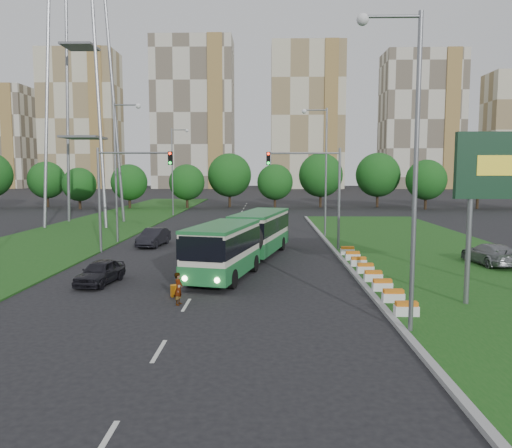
{
  "coord_description": "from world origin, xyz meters",
  "views": [
    {
      "loc": [
        0.74,
        -28.75,
        6.27
      ],
      "look_at": [
        0.04,
        5.45,
        2.6
      ],
      "focal_mm": 35.0,
      "sensor_mm": 36.0,
      "label": 1
    }
  ],
  "objects_px": {
    "articulated_bus": "(243,239)",
    "car_median": "(490,254)",
    "traffic_mast_median": "(318,183)",
    "traffic_mast_left": "(120,183)",
    "shopping_trolley": "(174,291)",
    "car_left_near": "(100,272)",
    "car_left_far": "(154,237)",
    "transmission_pylon": "(79,28)",
    "pedestrian": "(178,289)"
  },
  "relations": [
    {
      "from": "transmission_pylon",
      "to": "articulated_bus",
      "type": "bearing_deg",
      "value": -51.02
    },
    {
      "from": "car_left_far",
      "to": "shopping_trolley",
      "type": "xyz_separation_m",
      "value": [
        4.82,
        -16.72,
        -0.44
      ]
    },
    {
      "from": "articulated_bus",
      "to": "car_left_far",
      "type": "height_order",
      "value": "articulated_bus"
    },
    {
      "from": "traffic_mast_left",
      "to": "pedestrian",
      "type": "bearing_deg",
      "value": -64.85
    },
    {
      "from": "car_median",
      "to": "pedestrian",
      "type": "height_order",
      "value": "car_median"
    },
    {
      "from": "pedestrian",
      "to": "car_median",
      "type": "bearing_deg",
      "value": -52.99
    },
    {
      "from": "car_left_near",
      "to": "traffic_mast_left",
      "type": "bearing_deg",
      "value": 108.06
    },
    {
      "from": "shopping_trolley",
      "to": "traffic_mast_left",
      "type": "bearing_deg",
      "value": 92.88
    },
    {
      "from": "articulated_bus",
      "to": "car_left_near",
      "type": "xyz_separation_m",
      "value": [
        -7.66,
        -6.03,
        -1.04
      ]
    },
    {
      "from": "traffic_mast_median",
      "to": "car_left_near",
      "type": "height_order",
      "value": "traffic_mast_median"
    },
    {
      "from": "transmission_pylon",
      "to": "traffic_mast_median",
      "type": "bearing_deg",
      "value": -36.0
    },
    {
      "from": "car_median",
      "to": "shopping_trolley",
      "type": "bearing_deg",
      "value": 17.53
    },
    {
      "from": "traffic_mast_median",
      "to": "articulated_bus",
      "type": "relative_size",
      "value": 0.47
    },
    {
      "from": "traffic_mast_left",
      "to": "car_left_far",
      "type": "height_order",
      "value": "traffic_mast_left"
    },
    {
      "from": "articulated_bus",
      "to": "car_left_far",
      "type": "distance_m",
      "value": 11.22
    },
    {
      "from": "traffic_mast_left",
      "to": "shopping_trolley",
      "type": "bearing_deg",
      "value": -64.09
    },
    {
      "from": "articulated_bus",
      "to": "car_median",
      "type": "xyz_separation_m",
      "value": [
        16.21,
        -0.51,
        -0.86
      ]
    },
    {
      "from": "traffic_mast_median",
      "to": "car_left_near",
      "type": "distance_m",
      "value": 18.31
    },
    {
      "from": "car_left_near",
      "to": "shopping_trolley",
      "type": "relative_size",
      "value": 6.62
    },
    {
      "from": "traffic_mast_left",
      "to": "traffic_mast_median",
      "type": "bearing_deg",
      "value": 3.77
    },
    {
      "from": "traffic_mast_median",
      "to": "transmission_pylon",
      "type": "distance_m",
      "value": 34.86
    },
    {
      "from": "traffic_mast_median",
      "to": "shopping_trolley",
      "type": "relative_size",
      "value": 13.44
    },
    {
      "from": "car_left_far",
      "to": "shopping_trolley",
      "type": "height_order",
      "value": "car_left_far"
    },
    {
      "from": "shopping_trolley",
      "to": "pedestrian",
      "type": "bearing_deg",
      "value": -95.34
    },
    {
      "from": "transmission_pylon",
      "to": "car_left_near",
      "type": "bearing_deg",
      "value": -68.82
    },
    {
      "from": "transmission_pylon",
      "to": "shopping_trolley",
      "type": "relative_size",
      "value": 73.93
    },
    {
      "from": "shopping_trolley",
      "to": "transmission_pylon",
      "type": "bearing_deg",
      "value": 93.43
    },
    {
      "from": "car_left_near",
      "to": "shopping_trolley",
      "type": "distance_m",
      "value": 5.39
    },
    {
      "from": "transmission_pylon",
      "to": "car_left_far",
      "type": "height_order",
      "value": "transmission_pylon"
    },
    {
      "from": "traffic_mast_median",
      "to": "shopping_trolley",
      "type": "distance_m",
      "value": 17.58
    },
    {
      "from": "articulated_bus",
      "to": "shopping_trolley",
      "type": "xyz_separation_m",
      "value": [
        -3.03,
        -8.75,
        -1.41
      ]
    },
    {
      "from": "car_left_near",
      "to": "shopping_trolley",
      "type": "height_order",
      "value": "car_left_near"
    },
    {
      "from": "traffic_mast_median",
      "to": "car_median",
      "type": "relative_size",
      "value": 1.65
    },
    {
      "from": "articulated_bus",
      "to": "car_median",
      "type": "relative_size",
      "value": 3.5
    },
    {
      "from": "traffic_mast_left",
      "to": "articulated_bus",
      "type": "distance_m",
      "value": 11.27
    },
    {
      "from": "car_left_near",
      "to": "car_median",
      "type": "bearing_deg",
      "value": 21.02
    },
    {
      "from": "articulated_bus",
      "to": "traffic_mast_left",
      "type": "bearing_deg",
      "value": 166.95
    },
    {
      "from": "traffic_mast_left",
      "to": "articulated_bus",
      "type": "bearing_deg",
      "value": -26.21
    },
    {
      "from": "traffic_mast_left",
      "to": "articulated_bus",
      "type": "relative_size",
      "value": 0.47
    },
    {
      "from": "transmission_pylon",
      "to": "pedestrian",
      "type": "distance_m",
      "value": 43.36
    },
    {
      "from": "car_median",
      "to": "transmission_pylon",
      "type": "bearing_deg",
      "value": -40.06
    },
    {
      "from": "traffic_mast_median",
      "to": "traffic_mast_left",
      "type": "xyz_separation_m",
      "value": [
        -15.16,
        -1.0,
        0.0
      ]
    },
    {
      "from": "transmission_pylon",
      "to": "car_left_near",
      "type": "height_order",
      "value": "transmission_pylon"
    },
    {
      "from": "transmission_pylon",
      "to": "car_left_near",
      "type": "relative_size",
      "value": 11.17
    },
    {
      "from": "traffic_mast_left",
      "to": "shopping_trolley",
      "type": "xyz_separation_m",
      "value": [
        6.54,
        -13.47,
        -5.06
      ]
    },
    {
      "from": "traffic_mast_median",
      "to": "car_left_far",
      "type": "distance_m",
      "value": 14.38
    },
    {
      "from": "car_left_near",
      "to": "pedestrian",
      "type": "height_order",
      "value": "pedestrian"
    },
    {
      "from": "pedestrian",
      "to": "shopping_trolley",
      "type": "relative_size",
      "value": 2.57
    },
    {
      "from": "traffic_mast_left",
      "to": "car_left_near",
      "type": "bearing_deg",
      "value": -79.95
    },
    {
      "from": "transmission_pylon",
      "to": "pedestrian",
      "type": "bearing_deg",
      "value": -63.89
    }
  ]
}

